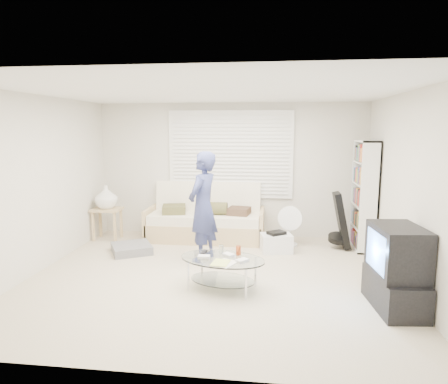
# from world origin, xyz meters

# --- Properties ---
(ground) EXTENTS (5.00, 5.00, 0.00)m
(ground) POSITION_xyz_m (0.00, 0.00, 0.00)
(ground) COLOR tan
(ground) RESTS_ON ground
(room_shell) EXTENTS (5.02, 4.52, 2.51)m
(room_shell) POSITION_xyz_m (0.00, 0.48, 1.63)
(room_shell) COLOR beige
(room_shell) RESTS_ON ground
(window_blinds) EXTENTS (2.32, 0.08, 1.62)m
(window_blinds) POSITION_xyz_m (0.00, 2.20, 1.55)
(window_blinds) COLOR silver
(window_blinds) RESTS_ON ground
(futon_sofa) EXTENTS (2.13, 0.86, 1.04)m
(futon_sofa) POSITION_xyz_m (-0.42, 1.87, 0.34)
(futon_sofa) COLOR tan
(futon_sofa) RESTS_ON ground
(grey_floor_pillow) EXTENTS (0.82, 0.82, 0.14)m
(grey_floor_pillow) POSITION_xyz_m (-1.50, 0.92, 0.07)
(grey_floor_pillow) COLOR slate
(grey_floor_pillow) RESTS_ON ground
(side_table) EXTENTS (0.51, 0.41, 1.01)m
(side_table) POSITION_xyz_m (-2.22, 1.64, 0.75)
(side_table) COLOR tan
(side_table) RESTS_ON ground
(bookshelf) EXTENTS (0.29, 0.77, 1.84)m
(bookshelf) POSITION_xyz_m (2.32, 1.65, 0.92)
(bookshelf) COLOR white
(bookshelf) RESTS_ON ground
(guitar_case) EXTENTS (0.36, 0.35, 0.95)m
(guitar_case) POSITION_xyz_m (1.95, 1.57, 0.42)
(guitar_case) COLOR black
(guitar_case) RESTS_ON ground
(floor_fan) EXTENTS (0.44, 0.29, 0.71)m
(floor_fan) POSITION_xyz_m (1.10, 1.65, 0.41)
(floor_fan) COLOR white
(floor_fan) RESTS_ON ground
(storage_bin) EXTENTS (0.56, 0.44, 0.35)m
(storage_bin) POSITION_xyz_m (0.87, 1.25, 0.16)
(storage_bin) COLOR white
(storage_bin) RESTS_ON ground
(tv_unit) EXTENTS (0.56, 0.92, 0.96)m
(tv_unit) POSITION_xyz_m (2.20, -0.70, 0.47)
(tv_unit) COLOR black
(tv_unit) RESTS_ON ground
(coffee_table) EXTENTS (1.22, 0.92, 0.53)m
(coffee_table) POSITION_xyz_m (0.19, -0.40, 0.33)
(coffee_table) COLOR silver
(coffee_table) RESTS_ON ground
(standing_person) EXTENTS (0.58, 0.71, 1.69)m
(standing_person) POSITION_xyz_m (-0.25, 0.67, 0.85)
(standing_person) COLOR navy
(standing_person) RESTS_ON ground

